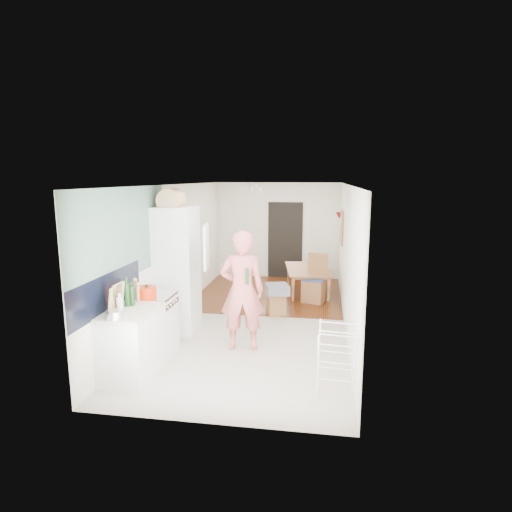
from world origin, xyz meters
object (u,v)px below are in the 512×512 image
(stool, at_px, (276,304))
(person, at_px, (242,280))
(drying_rack, at_px, (337,361))
(dining_table, at_px, (308,283))
(dining_chair, at_px, (314,279))

(stool, bearing_deg, person, -100.87)
(drying_rack, bearing_deg, dining_table, 102.32)
(person, distance_m, drying_rack, 2.00)
(person, height_order, dining_chair, person)
(dining_chair, height_order, drying_rack, dining_chair)
(stool, height_order, drying_rack, drying_rack)
(stool, relative_size, drying_rack, 0.48)
(dining_chair, height_order, stool, dining_chair)
(stool, bearing_deg, dining_table, 71.25)
(dining_chair, xyz_separation_m, stool, (-0.71, -0.97, -0.30))
(person, xyz_separation_m, stool, (0.33, 1.74, -0.88))
(dining_table, height_order, stool, dining_table)
(person, relative_size, drying_rack, 2.46)
(dining_table, relative_size, drying_rack, 1.58)
(dining_chair, bearing_deg, drying_rack, -67.73)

